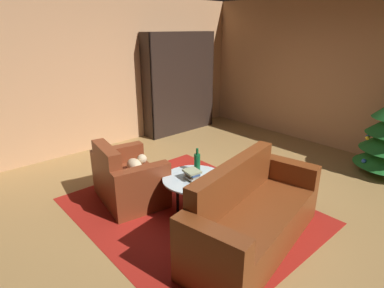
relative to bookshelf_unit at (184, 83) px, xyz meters
The scene contains 10 objects.
ground_plane 3.36m from the bookshelf_unit, 31.83° to the right, with size 7.34×7.34×0.00m, color #9D7744.
wall_back 3.07m from the bookshelf_unit, 27.36° to the left, with size 6.00×0.06×2.73m, color tan.
wall_left 1.74m from the bookshelf_unit, 98.54° to the right, with size 0.06×6.24×2.73m, color tan.
area_rug 3.57m from the bookshelf_unit, 39.30° to the right, with size 2.90×2.40×0.01m, color maroon.
bookshelf_unit is the anchor object (origin of this frame).
armchair_red 3.29m from the bookshelf_unit, 53.98° to the right, with size 1.08×0.87×0.81m.
couch_red 4.18m from the bookshelf_unit, 30.62° to the right, with size 1.06×1.97×0.89m.
coffee_table 3.48m from the bookshelf_unit, 38.37° to the right, with size 0.79×0.79×0.46m.
book_stack_on_table 3.48m from the bookshelf_unit, 38.90° to the right, with size 0.21×0.19×0.12m.
bottle_on_table 3.25m from the bookshelf_unit, 37.55° to the right, with size 0.08×0.08×0.31m.
Camera 1 is at (2.53, -2.77, 2.19)m, focal length 29.64 mm.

